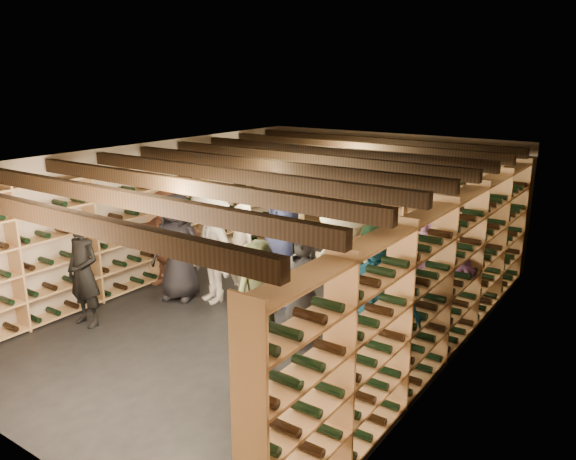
% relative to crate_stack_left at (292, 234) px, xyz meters
% --- Properties ---
extents(ground, '(8.00, 8.00, 0.00)m').
position_rel_crate_stack_left_xyz_m(ground, '(1.40, -2.55, -0.42)').
color(ground, black).
rests_on(ground, ground).
extents(walls, '(5.52, 8.02, 2.40)m').
position_rel_crate_stack_left_xyz_m(walls, '(1.40, -2.55, 0.78)').
color(walls, '#BFAB95').
rests_on(walls, ground).
extents(ceiling, '(5.50, 8.00, 0.01)m').
position_rel_crate_stack_left_xyz_m(ceiling, '(1.40, -2.55, 1.98)').
color(ceiling, '#BFB6A3').
rests_on(ceiling, walls).
extents(ceiling_joists, '(5.40, 7.12, 0.18)m').
position_rel_crate_stack_left_xyz_m(ceiling_joists, '(1.40, -2.55, 1.84)').
color(ceiling_joists, black).
rests_on(ceiling_joists, ground).
extents(wine_rack_left, '(0.32, 7.50, 2.15)m').
position_rel_crate_stack_left_xyz_m(wine_rack_left, '(-1.17, -2.55, 0.65)').
color(wine_rack_left, tan).
rests_on(wine_rack_left, ground).
extents(wine_rack_right, '(0.32, 7.50, 2.15)m').
position_rel_crate_stack_left_xyz_m(wine_rack_right, '(3.97, -2.55, 0.65)').
color(wine_rack_right, tan).
rests_on(wine_rack_right, ground).
extents(wine_rack_back, '(4.70, 0.30, 2.15)m').
position_rel_crate_stack_left_xyz_m(wine_rack_back, '(1.40, 1.28, 0.65)').
color(wine_rack_back, tan).
rests_on(wine_rack_back, ground).
extents(crate_stack_left, '(0.58, 0.48, 0.85)m').
position_rel_crate_stack_left_xyz_m(crate_stack_left, '(0.00, 0.00, 0.00)').
color(crate_stack_left, tan).
rests_on(crate_stack_left, ground).
extents(crate_stack_right, '(0.52, 0.37, 0.34)m').
position_rel_crate_stack_left_xyz_m(crate_stack_right, '(1.04, -0.62, -0.25)').
color(crate_stack_right, tan).
rests_on(crate_stack_right, ground).
extents(crate_loose, '(0.57, 0.45, 0.17)m').
position_rel_crate_stack_left_xyz_m(crate_loose, '(1.20, -0.50, -0.34)').
color(crate_loose, tan).
rests_on(crate_loose, ground).
extents(person_0, '(0.98, 0.80, 1.73)m').
position_rel_crate_stack_left_xyz_m(person_0, '(-0.20, -2.94, 0.44)').
color(person_0, black).
rests_on(person_0, ground).
extents(person_1, '(0.60, 0.41, 1.61)m').
position_rel_crate_stack_left_xyz_m(person_1, '(-0.58, -4.41, 0.38)').
color(person_1, black).
rests_on(person_1, ground).
extents(person_2, '(0.87, 0.75, 1.55)m').
position_rel_crate_stack_left_xyz_m(person_2, '(2.09, -3.71, 0.35)').
color(person_2, '#505A38').
rests_on(person_2, ground).
extents(person_3, '(1.36, 1.03, 1.86)m').
position_rel_crate_stack_left_xyz_m(person_3, '(2.59, -2.51, 0.51)').
color(person_3, beige).
rests_on(person_3, ground).
extents(person_4, '(1.13, 0.55, 1.87)m').
position_rel_crate_stack_left_xyz_m(person_4, '(3.58, -3.58, 0.51)').
color(person_4, navy).
rests_on(person_4, ground).
extents(person_5, '(1.65, 0.93, 1.70)m').
position_rel_crate_stack_left_xyz_m(person_5, '(-0.78, -2.59, 0.42)').
color(person_5, brown).
rests_on(person_5, ground).
extents(person_6, '(0.90, 0.60, 1.80)m').
position_rel_crate_stack_left_xyz_m(person_6, '(1.33, -2.13, 0.48)').
color(person_6, '#20264C').
rests_on(person_6, ground).
extents(person_7, '(0.70, 0.58, 1.65)m').
position_rel_crate_stack_left_xyz_m(person_7, '(0.85, -2.61, 0.40)').
color(person_7, gray).
rests_on(person_7, ground).
extents(person_8, '(0.82, 0.69, 1.48)m').
position_rel_crate_stack_left_xyz_m(person_8, '(3.08, -3.34, 0.32)').
color(person_8, '#461922').
rests_on(person_8, ground).
extents(person_9, '(1.33, 1.02, 1.82)m').
position_rel_crate_stack_left_xyz_m(person_9, '(0.32, -2.74, 0.49)').
color(person_9, '#A39C95').
rests_on(person_9, ground).
extents(person_10, '(1.15, 0.65, 1.85)m').
position_rel_crate_stack_left_xyz_m(person_10, '(2.37, -1.25, 0.50)').
color(person_10, '#21482B').
rests_on(person_10, ground).
extents(person_11, '(1.65, 0.82, 1.71)m').
position_rel_crate_stack_left_xyz_m(person_11, '(3.40, -1.35, 0.43)').
color(person_11, '#8D588C').
rests_on(person_11, ground).
extents(person_12, '(0.87, 0.74, 1.51)m').
position_rel_crate_stack_left_xyz_m(person_12, '(2.12, -2.81, 0.33)').
color(person_12, '#323238').
rests_on(person_12, ground).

